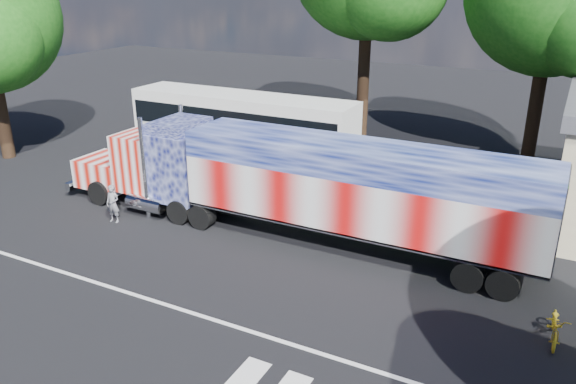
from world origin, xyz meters
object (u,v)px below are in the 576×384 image
at_px(semi_truck, 296,183).
at_px(woman, 113,204).
at_px(bicycle, 556,326).
at_px(coach_bus, 242,128).

bearing_deg(semi_truck, woman, -163.03).
bearing_deg(bicycle, semi_truck, 160.15).
height_order(coach_bus, woman, coach_bus).
xyz_separation_m(coach_bus, bicycle, (16.24, -9.87, -1.44)).
xyz_separation_m(semi_truck, coach_bus, (-6.81, 7.15, -0.32)).
bearing_deg(coach_bus, bicycle, -31.28).
height_order(semi_truck, bicycle, semi_truck).
height_order(semi_truck, coach_bus, semi_truck).
relative_size(coach_bus, bicycle, 7.14).
relative_size(woman, bicycle, 0.90).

